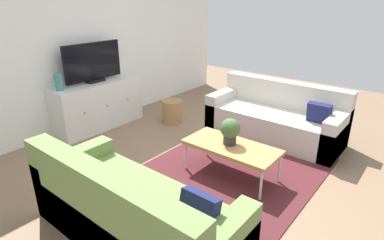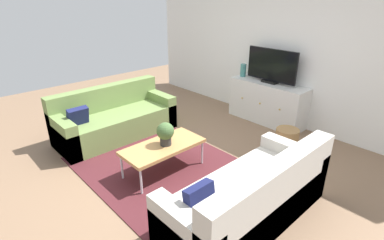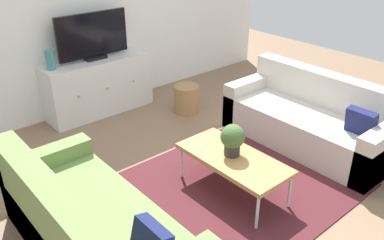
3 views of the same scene
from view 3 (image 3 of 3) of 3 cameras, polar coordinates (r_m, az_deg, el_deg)
The scene contains 11 objects.
ground_plane at distance 4.11m, azimuth 3.37°, elevation -9.06°, with size 10.00×10.00×0.00m, color #84664C.
wall_back at distance 5.55m, azimuth -15.39°, elevation 14.90°, with size 6.40×0.12×2.70m, color white.
area_rug at distance 4.02m, azimuth 4.87°, elevation -9.93°, with size 2.50×1.90×0.01m, color #4C1E23.
couch_left_side at distance 3.24m, azimuth -14.45°, elevation -15.33°, with size 0.81×1.94×0.81m.
couch_right_side at distance 4.89m, azimuth 16.55°, elevation -0.17°, with size 0.81×1.94×0.81m.
coffee_table at distance 3.82m, azimuth 5.86°, elevation -5.56°, with size 0.52×1.10×0.40m.
potted_plant at distance 3.75m, azimuth 5.76°, elevation -2.64°, with size 0.23×0.23×0.31m.
tv_console at distance 5.58m, azimuth -13.02°, elevation 4.71°, with size 1.44×0.47×0.75m.
flat_screen_tv at distance 5.38m, azimuth -13.87°, elevation 11.42°, with size 0.97×0.16×0.60m.
glass_vase at distance 5.18m, azimuth -19.40°, elevation 8.04°, with size 0.11×0.11×0.24m, color teal.
wicker_basket at distance 5.50m, azimuth -0.80°, elevation 3.01°, with size 0.34×0.34×0.38m, color #9E7547.
Camera 3 is at (-2.35, -2.37, 2.40)m, focal length 37.70 mm.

